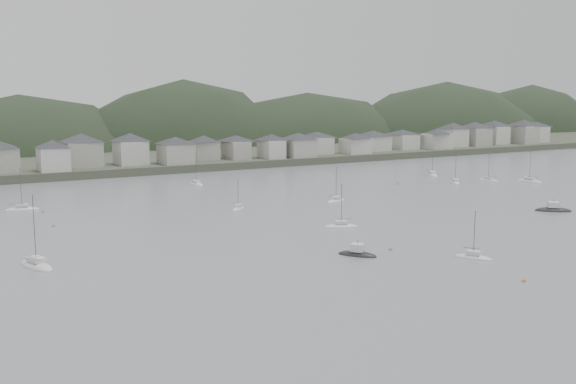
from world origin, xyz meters
TOP-DOWN VIEW (x-y plane):
  - ground at (0.00, 0.00)m, footprint 900.00×900.00m
  - far_shore_land at (0.00, 295.00)m, footprint 900.00×250.00m
  - forested_ridge at (4.83, 269.40)m, footprint 851.55×103.94m
  - waterfront_town at (50.59, 183.34)m, footprint 451.48×28.46m
  - sailboat_lead at (22.68, 87.39)m, footprint 8.13×5.12m
  - moored_fleet at (-4.48, 64.52)m, footprint 219.75×176.60m
  - motor_launch_near at (61.97, 47.07)m, footprint 8.98×8.31m
  - motor_launch_far at (-8.64, 34.82)m, footprint 6.51×7.62m
  - mooring_buoys at (8.21, 66.35)m, footprint 140.16×103.91m

SIDE VIEW (x-z plane):
  - forested_ridge at x=4.83m, z-range -62.57..40.00m
  - ground at x=0.00m, z-range 0.00..0.00m
  - mooring_buoys at x=8.21m, z-range -0.20..0.50m
  - moored_fleet at x=-4.48m, z-range -6.56..6.91m
  - sailboat_lead at x=22.68m, z-range -5.13..5.49m
  - motor_launch_near at x=61.97m, z-range -1.79..2.35m
  - motor_launch_far at x=-8.64m, z-range -1.60..2.19m
  - far_shore_land at x=0.00m, z-range 0.00..3.00m
  - waterfront_town at x=50.59m, z-range 2.20..15.12m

